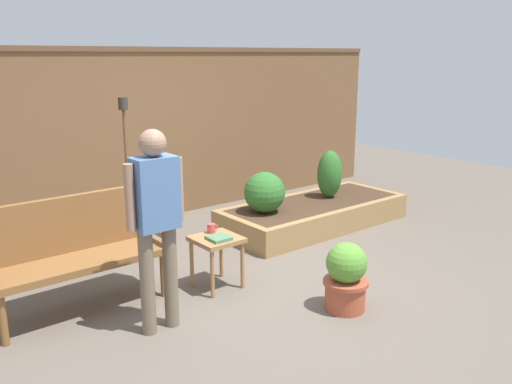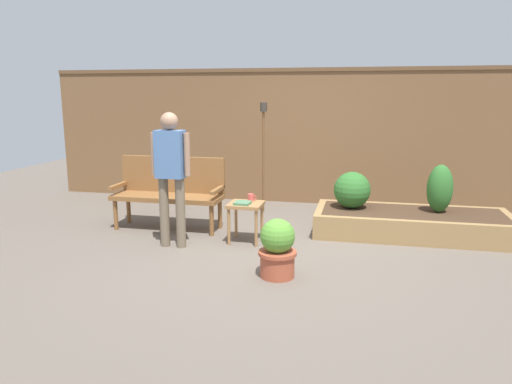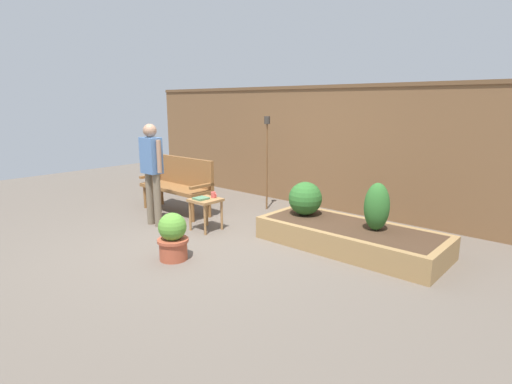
{
  "view_description": "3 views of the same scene",
  "coord_description": "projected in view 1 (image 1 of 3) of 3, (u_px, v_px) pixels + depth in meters",
  "views": [
    {
      "loc": [
        -2.89,
        -3.48,
        2.07
      ],
      "look_at": [
        0.62,
        0.85,
        0.64
      ],
      "focal_mm": 37.7,
      "sensor_mm": 36.0,
      "label": 1
    },
    {
      "loc": [
        1.05,
        -5.15,
        1.76
      ],
      "look_at": [
        -0.19,
        0.41,
        0.59
      ],
      "focal_mm": 33.75,
      "sensor_mm": 36.0,
      "label": 2
    },
    {
      "loc": [
        4.09,
        -3.55,
        1.87
      ],
      "look_at": [
        0.34,
        0.69,
        0.61
      ],
      "focal_mm": 28.32,
      "sensor_mm": 36.0,
      "label": 3
    }
  ],
  "objects": [
    {
      "name": "shrub_far_corner",
      "position": [
        330.0,
        174.0,
        6.78
      ],
      "size": [
        0.31,
        0.31,
        0.6
      ],
      "color": "brown",
      "rests_on": "raised_planter_bed"
    },
    {
      "name": "side_table",
      "position": [
        217.0,
        246.0,
        4.84
      ],
      "size": [
        0.4,
        0.4,
        0.48
      ],
      "color": "#9E7042",
      "rests_on": "ground_plane"
    },
    {
      "name": "raised_planter_bed",
      "position": [
        314.0,
        214.0,
        6.66
      ],
      "size": [
        2.4,
        1.0,
        0.3
      ],
      "color": "#997547",
      "rests_on": "ground_plane"
    },
    {
      "name": "cup_on_table",
      "position": [
        212.0,
        228.0,
        4.92
      ],
      "size": [
        0.11,
        0.07,
        0.09
      ],
      "color": "#CC4C47",
      "rests_on": "side_table"
    },
    {
      "name": "tiki_torch",
      "position": [
        126.0,
        145.0,
        5.74
      ],
      "size": [
        0.1,
        0.1,
        1.64
      ],
      "color": "brown",
      "rests_on": "ground_plane"
    },
    {
      "name": "book_on_table",
      "position": [
        219.0,
        238.0,
        4.75
      ],
      "size": [
        0.19,
        0.2,
        0.03
      ],
      "primitive_type": "cube",
      "rotation": [
        0.0,
        0.0,
        -0.04
      ],
      "color": "#4C7A56",
      "rests_on": "side_table"
    },
    {
      "name": "fence_back",
      "position": [
        127.0,
        137.0,
        6.58
      ],
      "size": [
        8.4,
        0.14,
        2.16
      ],
      "color": "brown",
      "rests_on": "ground_plane"
    },
    {
      "name": "person_by_bench",
      "position": [
        156.0,
        214.0,
        3.95
      ],
      "size": [
        0.47,
        0.2,
        1.56
      ],
      "color": "#70604C",
      "rests_on": "ground_plane"
    },
    {
      "name": "shrub_near_bench",
      "position": [
        265.0,
        192.0,
        6.15
      ],
      "size": [
        0.47,
        0.47,
        0.47
      ],
      "color": "brown",
      "rests_on": "raised_planter_bed"
    },
    {
      "name": "ground_plane",
      "position": [
        262.0,
        288.0,
        4.9
      ],
      "size": [
        14.0,
        14.0,
        0.0
      ],
      "primitive_type": "plane",
      "color": "#60564C"
    },
    {
      "name": "potted_boxwood",
      "position": [
        346.0,
        277.0,
        4.43
      ],
      "size": [
        0.38,
        0.38,
        0.58
      ],
      "color": "#A84C33",
      "rests_on": "ground_plane"
    },
    {
      "name": "garden_bench",
      "position": [
        74.0,
        245.0,
        4.42
      ],
      "size": [
        1.44,
        0.48,
        0.94
      ],
      "color": "brown",
      "rests_on": "ground_plane"
    }
  ]
}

